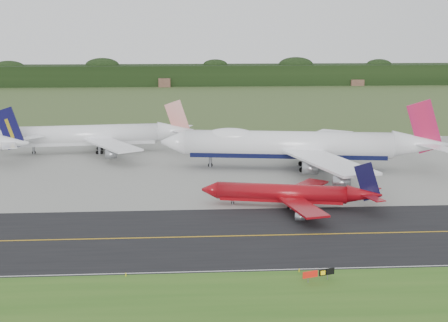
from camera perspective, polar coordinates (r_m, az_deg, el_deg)
ground at (r=112.46m, az=4.79°, el=-6.10°), size 600.00×600.00×0.00m
grass_verge at (r=80.54m, az=8.52°, el=-13.93°), size 400.00×30.00×0.01m
taxiway at (r=108.71m, az=5.10°, el=-6.76°), size 400.00×32.00×0.02m
apron at (r=161.28m, az=2.16°, el=-0.39°), size 400.00×78.00×0.01m
taxiway_centreline at (r=108.71m, az=5.10°, el=-6.75°), size 400.00×0.40×0.00m
taxiway_edge_line at (r=94.40m, az=6.54°, el=-9.80°), size 400.00×0.25×0.00m
horizon_treeline at (r=380.80m, az=-1.24°, el=7.79°), size 700.00×25.00×12.00m
jet_ba_747 at (r=156.92m, az=6.79°, el=1.46°), size 71.55×58.70×18.01m
jet_red_737 at (r=124.70m, az=6.15°, el=-2.99°), size 35.57×28.55×9.67m
jet_star_tail at (r=180.63m, az=-11.42°, el=2.32°), size 55.20×45.97×14.55m
taxiway_sign at (r=90.37m, az=8.64°, el=-10.12°), size 4.81×1.61×1.66m
edge_marker_left at (r=92.42m, az=-8.97°, el=-10.22°), size 0.16×0.16×0.50m
edge_marker_center at (r=93.47m, az=6.88°, el=-9.89°), size 0.16×0.16×0.50m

